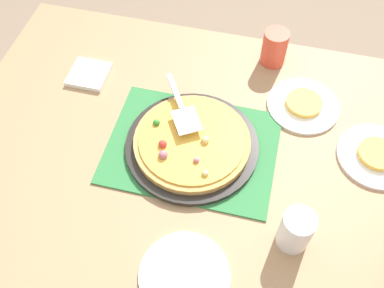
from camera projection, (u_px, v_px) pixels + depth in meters
name	position (u px, v px, depth m)	size (l,w,h in m)	color
ground_plane	(192.00, 246.00, 1.88)	(8.00, 8.00, 0.00)	#84705B
dining_table	(192.00, 168.00, 1.35)	(1.40, 1.00, 0.75)	#9E7A56
placemat	(192.00, 147.00, 1.26)	(0.48, 0.36, 0.01)	#2D753D
pizza_pan	(192.00, 145.00, 1.25)	(0.38, 0.38, 0.01)	black
pizza	(192.00, 142.00, 1.23)	(0.33, 0.33, 0.05)	tan
plate_near_left	(303.00, 106.00, 1.34)	(0.22, 0.22, 0.01)	white
plate_far_right	(376.00, 156.00, 1.24)	(0.22, 0.22, 0.01)	white
plate_side	(185.00, 275.00, 1.05)	(0.22, 0.22, 0.01)	white
served_slice_left	(304.00, 103.00, 1.33)	(0.11, 0.11, 0.02)	#EAB747
served_slice_right	(378.00, 154.00, 1.23)	(0.11, 0.11, 0.02)	#EAB747
cup_near	(296.00, 230.00, 1.05)	(0.08, 0.08, 0.12)	white
cup_corner	(274.00, 48.00, 1.41)	(0.08, 0.08, 0.12)	#E04C38
pizza_server	(182.00, 108.00, 1.26)	(0.16, 0.22, 0.01)	silver
napkin_stack	(89.00, 74.00, 1.41)	(0.12, 0.12, 0.02)	white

